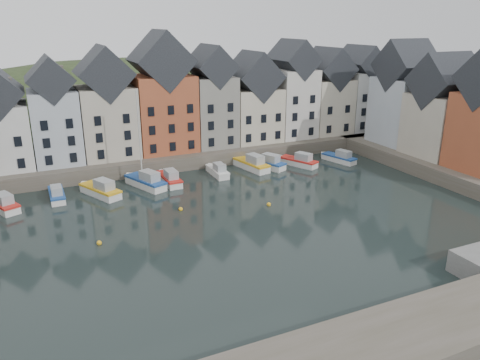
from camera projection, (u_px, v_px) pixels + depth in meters
ground at (241, 231)px, 49.05m from camera, size 260.00×260.00×0.00m
far_quay at (162, 152)px, 74.51m from camera, size 90.00×16.00×2.00m
right_quay at (469, 169)px, 65.96m from camera, size 14.00×54.00×2.00m
hillside at (134, 207)px, 102.99m from camera, size 153.60×70.40×64.00m
far_terrace at (183, 104)px, 71.52m from camera, size 72.37×8.16×17.78m
right_terrace at (444, 108)px, 67.37m from camera, size 8.30×24.25×16.36m
mooring_buoys at (188, 217)px, 52.00m from camera, size 20.50×5.50×0.50m
boat_a at (2, 204)px, 54.33m from camera, size 4.17×6.34×2.34m
boat_b at (57, 195)px, 57.45m from camera, size 1.71×5.49×2.11m
boat_c at (101, 190)px, 58.57m from camera, size 4.59×6.79×2.51m
boat_d at (146, 181)px, 61.59m from camera, size 4.47×7.08×12.97m
boat_e at (170, 179)px, 63.05m from camera, size 2.08×6.09×2.31m
boat_f at (218, 171)px, 66.46m from camera, size 1.79×5.50×2.10m
boat_g at (252, 164)px, 69.14m from camera, size 3.38×7.10×2.62m
boat_h at (267, 163)px, 69.84m from camera, size 4.43×6.61×2.44m
boat_i at (299, 161)px, 70.82m from camera, size 4.24×6.29×2.33m
boat_j at (340, 158)px, 72.75m from camera, size 3.25×5.93×2.17m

